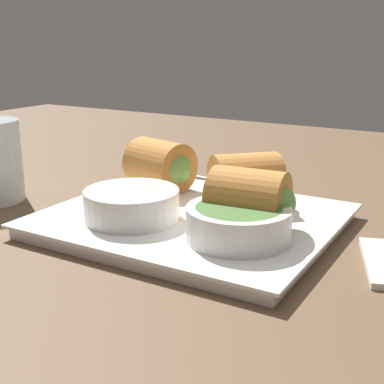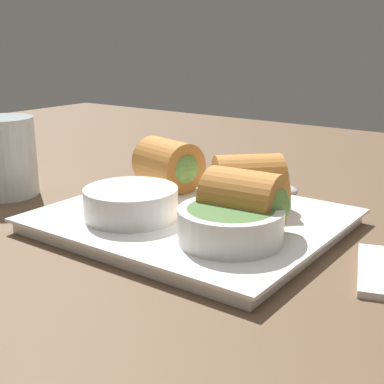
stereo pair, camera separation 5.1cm
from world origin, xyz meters
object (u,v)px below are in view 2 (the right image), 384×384
drinking_glass (4,157)px  dipping_bowl_near (131,201)px  serving_plate (192,221)px  dipping_bowl_far (230,224)px  spoon (275,189)px

drinking_glass → dipping_bowl_near: bearing=178.4°
serving_plate → drinking_glass: 25.98cm
dipping_bowl_far → spoon: (5.84, -19.60, -2.42)cm
serving_plate → spoon: (-1.27, -15.51, -0.05)cm
serving_plate → dipping_bowl_far: size_ratio=3.03×
dipping_bowl_near → dipping_bowl_far: size_ratio=1.00×
dipping_bowl_far → spoon: dipping_bowl_far is taller
serving_plate → spoon: size_ratio=1.75×
serving_plate → dipping_bowl_near: dipping_bowl_near is taller
dipping_bowl_near → serving_plate: bearing=-134.3°
dipping_bowl_near → drinking_glass: drinking_glass is taller
serving_plate → drinking_glass: drinking_glass is taller
serving_plate → spoon: same height
serving_plate → dipping_bowl_near: (4.26, 4.36, 2.37)cm
spoon → dipping_bowl_near: bearing=74.4°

